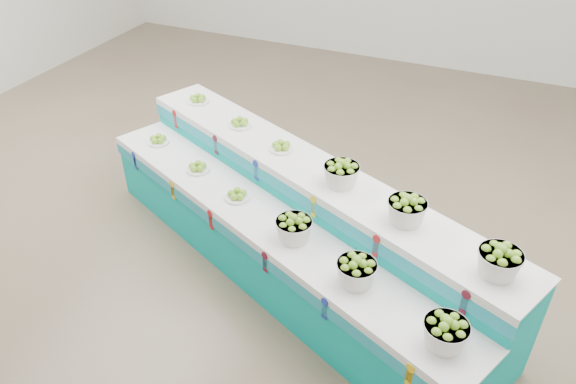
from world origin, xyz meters
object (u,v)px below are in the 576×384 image
object	(u,v)px
plate_upper_mid	(240,122)
display_stand	(288,224)
basket_lower_left	(294,228)
basket_upper_right	(499,261)

from	to	relation	value
plate_upper_mid	display_stand	bearing A→B (deg)	-39.27
basket_lower_left	basket_upper_right	world-z (taller)	basket_upper_right
basket_lower_left	basket_upper_right	distance (m)	1.60
plate_upper_mid	basket_upper_right	xyz separation A→B (m)	(2.62, -1.19, 0.07)
plate_upper_mid	basket_upper_right	world-z (taller)	basket_upper_right
display_stand	basket_lower_left	xyz separation A→B (m)	(0.23, -0.40, 0.32)
plate_upper_mid	basket_upper_right	bearing A→B (deg)	-24.46
display_stand	basket_lower_left	size ratio (longest dim) A/B	14.32
plate_upper_mid	basket_upper_right	distance (m)	2.88
display_stand	plate_upper_mid	distance (m)	1.20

